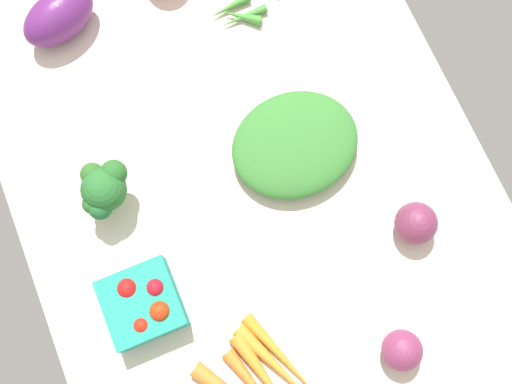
% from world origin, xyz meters
% --- Properties ---
extents(tablecloth, '(1.04, 0.76, 0.02)m').
position_xyz_m(tablecloth, '(0.00, 0.00, 0.01)').
color(tablecloth, beige).
rests_on(tablecloth, ground).
extents(broccoli_head, '(0.09, 0.08, 0.10)m').
position_xyz_m(broccoli_head, '(0.09, 0.22, 0.08)').
color(broccoli_head, '#A4C678').
rests_on(broccoli_head, tablecloth).
extents(leafy_greens_clump, '(0.19, 0.22, 0.05)m').
position_xyz_m(leafy_greens_clump, '(0.05, -0.09, 0.05)').
color(leafy_greens_clump, '#367B31').
rests_on(leafy_greens_clump, tablecloth).
extents(berry_basket, '(0.11, 0.11, 0.07)m').
position_xyz_m(berry_basket, '(-0.10, 0.23, 0.05)').
color(berry_basket, teal).
rests_on(berry_basket, tablecloth).
extents(okra_pile, '(0.11, 0.14, 0.02)m').
position_xyz_m(okra_pile, '(0.32, -0.11, 0.03)').
color(okra_pile, '#408D31').
rests_on(okra_pile, tablecloth).
extents(red_onion_center, '(0.06, 0.06, 0.06)m').
position_xyz_m(red_onion_center, '(-0.31, -0.11, 0.05)').
color(red_onion_center, '#823157').
rests_on(red_onion_center, tablecloth).
extents(red_onion_near_basket, '(0.07, 0.07, 0.07)m').
position_xyz_m(red_onion_near_basket, '(-0.15, -0.21, 0.05)').
color(red_onion_near_basket, '#742F4D').
rests_on(red_onion_near_basket, tablecloth).
extents(carrot_bunch, '(0.20, 0.18, 0.03)m').
position_xyz_m(carrot_bunch, '(-0.27, 0.10, 0.03)').
color(carrot_bunch, orange).
rests_on(carrot_bunch, tablecloth).
extents(eggplant, '(0.12, 0.15, 0.08)m').
position_xyz_m(eggplant, '(0.41, 0.19, 0.06)').
color(eggplant, '#64246D').
rests_on(eggplant, tablecloth).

